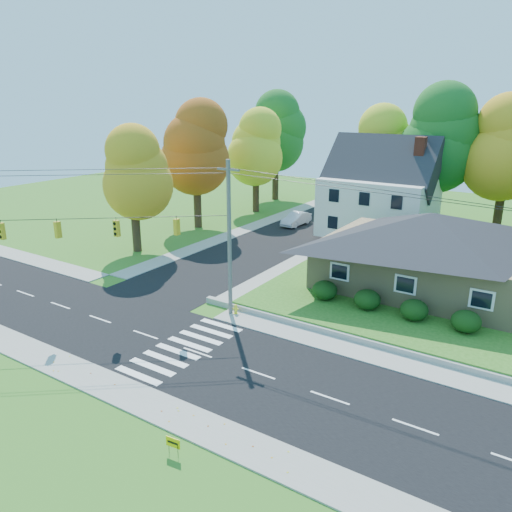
{
  "coord_description": "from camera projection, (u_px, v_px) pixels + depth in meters",
  "views": [
    {
      "loc": [
        16.17,
        -18.9,
        13.47
      ],
      "look_at": [
        -1.35,
        8.0,
        3.27
      ],
      "focal_mm": 35.0,
      "sensor_mm": 36.0,
      "label": 1
    }
  ],
  "objects": [
    {
      "name": "fire_hydrant",
      "position": [
        236.0,
        310.0,
        32.4
      ],
      "size": [
        0.4,
        0.31,
        0.7
      ],
      "color": "yellow",
      "rests_on": "ground"
    },
    {
      "name": "tree_west_3",
      "position": [
        276.0,
        132.0,
        66.65
      ],
      "size": [
        7.84,
        7.84,
        14.6
      ],
      "color": "#3F2A19",
      "rests_on": "ground"
    },
    {
      "name": "tree_lot_1",
      "position": [
        440.0,
        139.0,
        48.94
      ],
      "size": [
        7.84,
        7.84,
        14.6
      ],
      "color": "#3F2A19",
      "rests_on": "lawn"
    },
    {
      "name": "traffic_infrastructure",
      "position": [
        208.0,
        258.0,
        27.19
      ],
      "size": [
        38.1,
        10.66,
        10.0
      ],
      "color": "#666059",
      "rests_on": "ground"
    },
    {
      "name": "tree_west_2",
      "position": [
        256.0,
        147.0,
        59.62
      ],
      "size": [
        6.72,
        6.72,
        12.51
      ],
      "color": "#3F2A19",
      "rests_on": "ground"
    },
    {
      "name": "colonial_house",
      "position": [
        380.0,
        193.0,
        48.54
      ],
      "size": [
        10.4,
        8.4,
        9.6
      ],
      "color": "silver",
      "rests_on": "lawn"
    },
    {
      "name": "road_main",
      "position": [
        198.0,
        353.0,
        27.58
      ],
      "size": [
        90.0,
        8.0,
        0.02
      ],
      "primitive_type": "cube",
      "color": "black",
      "rests_on": "ground"
    },
    {
      "name": "road_cross",
      "position": [
        296.0,
        232.0,
        52.51
      ],
      "size": [
        8.0,
        44.0,
        0.02
      ],
      "primitive_type": "cube",
      "color": "black",
      "rests_on": "ground"
    },
    {
      "name": "yard_sign",
      "position": [
        173.0,
        443.0,
        19.52
      ],
      "size": [
        0.65,
        0.1,
        0.81
      ],
      "color": "black",
      "rests_on": "ground"
    },
    {
      "name": "tree_west_0",
      "position": [
        132.0,
        173.0,
        43.84
      ],
      "size": [
        6.16,
        6.16,
        11.47
      ],
      "color": "#3F2A19",
      "rests_on": "ground"
    },
    {
      "name": "lawn",
      "position": [
        510.0,
        282.0,
        37.52
      ],
      "size": [
        30.0,
        30.0,
        0.5
      ],
      "primitive_type": "cube",
      "color": "#3D7923",
      "rests_on": "ground"
    },
    {
      "name": "tree_lot_2",
      "position": [
        508.0,
        148.0,
        46.82
      ],
      "size": [
        7.28,
        7.28,
        13.56
      ],
      "color": "#3F2A19",
      "rests_on": "lawn"
    },
    {
      "name": "tree_lot_0",
      "position": [
        384.0,
        148.0,
        53.26
      ],
      "size": [
        6.72,
        6.72,
        12.51
      ],
      "color": "#3F2A19",
      "rests_on": "lawn"
    },
    {
      "name": "ranch_house",
      "position": [
        428.0,
        249.0,
        35.21
      ],
      "size": [
        14.6,
        10.6,
        5.4
      ],
      "color": "tan",
      "rests_on": "lawn"
    },
    {
      "name": "hedge_row",
      "position": [
        390.0,
        305.0,
        31.17
      ],
      "size": [
        10.7,
        1.7,
        1.27
      ],
      "color": "#163A10",
      "rests_on": "lawn"
    },
    {
      "name": "white_car",
      "position": [
        296.0,
        219.0,
        54.92
      ],
      "size": [
        1.68,
        4.41,
        1.43
      ],
      "primitive_type": "imported",
      "rotation": [
        0.0,
        0.0,
        -0.04
      ],
      "color": "#B7BAC9",
      "rests_on": "road_cross"
    },
    {
      "name": "ground",
      "position": [
        198.0,
        353.0,
        27.59
      ],
      "size": [
        120.0,
        120.0,
        0.0
      ],
      "primitive_type": "plane",
      "color": "#3D7923"
    },
    {
      "name": "sidewalk_north",
      "position": [
        248.0,
        320.0,
        31.57
      ],
      "size": [
        90.0,
        2.0,
        0.08
      ],
      "primitive_type": "cube",
      "color": "#9C9A90",
      "rests_on": "ground"
    },
    {
      "name": "tree_west_1",
      "position": [
        196.0,
        148.0,
        51.95
      ],
      "size": [
        7.28,
        7.28,
        13.56
      ],
      "color": "#3F2A19",
      "rests_on": "ground"
    },
    {
      "name": "sidewalk_south",
      "position": [
        130.0,
        395.0,
        23.58
      ],
      "size": [
        90.0,
        2.0,
        0.08
      ],
      "primitive_type": "cube",
      "color": "#9C9A90",
      "rests_on": "ground"
    }
  ]
}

